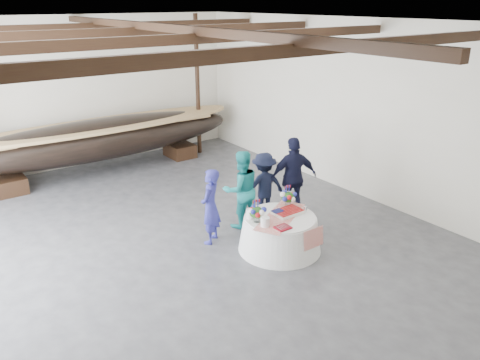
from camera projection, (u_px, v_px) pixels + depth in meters
floor at (180, 234)px, 10.43m from camera, size 10.00×12.00×0.01m
wall_back at (79, 93)px, 14.14m from camera, size 10.00×0.02×4.50m
wall_front at (442, 258)px, 5.10m from camera, size 10.00×0.02×4.50m
wall_right at (342, 106)px, 12.37m from camera, size 0.02×12.00×4.50m
ceiling at (170, 21)px, 8.81m from camera, size 10.00×12.00×0.01m
pavilion_structure at (152, 46)px, 9.62m from camera, size 9.80×11.76×4.50m
longboat_display at (101, 139)px, 13.79m from camera, size 8.74×1.75×1.64m
banquet_table at (280, 233)px, 9.68m from camera, size 1.72×1.72×0.74m
tabletop_items at (274, 208)px, 9.58m from camera, size 1.66×1.25×0.40m
guest_woman_blue at (210, 206)px, 9.82m from camera, size 0.72×0.68×1.65m
guest_woman_teal at (241, 189)px, 10.50m from camera, size 0.99×0.84×1.80m
guest_man_left at (264, 186)px, 10.99m from camera, size 1.14×0.80×1.60m
guest_man_right at (293, 178)px, 10.99m from camera, size 1.24×0.84×1.95m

